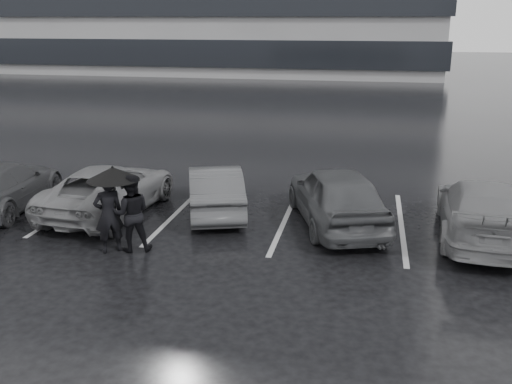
{
  "coord_description": "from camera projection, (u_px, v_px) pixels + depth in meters",
  "views": [
    {
      "loc": [
        2.5,
        -10.76,
        4.76
      ],
      "look_at": [
        0.14,
        1.0,
        1.1
      ],
      "focal_mm": 40.0,
      "sensor_mm": 36.0,
      "label": 1
    }
  ],
  "objects": [
    {
      "name": "car_west_b",
      "position": [
        110.0,
        189.0,
        14.46
      ],
      "size": [
        2.37,
        4.57,
        1.23
      ],
      "primitive_type": "imported",
      "rotation": [
        0.0,
        0.0,
        3.07
      ],
      "color": "#4F4F52",
      "rests_on": "ground"
    },
    {
      "name": "ground",
      "position": [
        240.0,
        255.0,
        11.95
      ],
      "size": [
        160.0,
        160.0,
        0.0
      ],
      "primitive_type": "plane",
      "color": "black",
      "rests_on": "ground"
    },
    {
      "name": "car_west_a",
      "position": [
        215.0,
        189.0,
        14.45
      ],
      "size": [
        2.39,
        3.93,
        1.22
      ],
      "primitive_type": "imported",
      "rotation": [
        0.0,
        0.0,
        3.46
      ],
      "color": "#29292B",
      "rests_on": "ground"
    },
    {
      "name": "umbrella",
      "position": [
        113.0,
        174.0,
        11.81
      ],
      "size": [
        1.09,
        1.09,
        1.84
      ],
      "color": "black",
      "rests_on": "ground"
    },
    {
      "name": "pedestrian_left",
      "position": [
        109.0,
        214.0,
        11.92
      ],
      "size": [
        0.73,
        0.69,
        1.67
      ],
      "primitive_type": "imported",
      "rotation": [
        0.0,
        0.0,
        3.82
      ],
      "color": "black",
      "rests_on": "ground"
    },
    {
      "name": "car_west_c",
      "position": [
        1.0,
        186.0,
        14.64
      ],
      "size": [
        2.24,
        4.51,
        1.26
      ],
      "primitive_type": "imported",
      "rotation": [
        0.0,
        0.0,
        3.25
      ],
      "color": "black",
      "rests_on": "ground"
    },
    {
      "name": "stall_stripes",
      "position": [
        231.0,
        214.0,
        14.44
      ],
      "size": [
        19.72,
        5.0,
        0.0
      ],
      "color": "#AAAAAC",
      "rests_on": "ground"
    },
    {
      "name": "car_east",
      "position": [
        482.0,
        210.0,
        12.75
      ],
      "size": [
        2.21,
        4.69,
        1.32
      ],
      "primitive_type": "imported",
      "rotation": [
        0.0,
        0.0,
        3.06
      ],
      "color": "#4F4F52",
      "rests_on": "ground"
    },
    {
      "name": "car_main",
      "position": [
        336.0,
        196.0,
        13.53
      ],
      "size": [
        2.97,
        4.57,
        1.45
      ],
      "primitive_type": "imported",
      "rotation": [
        0.0,
        0.0,
        3.46
      ],
      "color": "black",
      "rests_on": "ground"
    },
    {
      "name": "pedestrian_right",
      "position": [
        131.0,
        213.0,
        11.99
      ],
      "size": [
        0.99,
        0.89,
        1.67
      ],
      "primitive_type": "imported",
      "rotation": [
        0.0,
        0.0,
        3.52
      ],
      "color": "black",
      "rests_on": "ground"
    }
  ]
}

